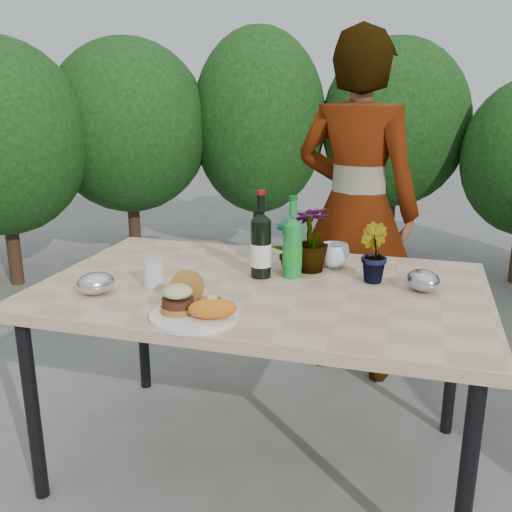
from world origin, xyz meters
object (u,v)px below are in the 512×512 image
(patio_table, at_px, (262,299))
(wine_bottle, at_px, (261,246))
(dinner_plate, at_px, (195,316))
(person, at_px, (356,210))

(patio_table, bearing_deg, wine_bottle, 108.26)
(patio_table, height_order, wine_bottle, wine_bottle)
(patio_table, relative_size, dinner_plate, 5.71)
(patio_table, height_order, dinner_plate, dinner_plate)
(dinner_plate, distance_m, person, 1.33)
(patio_table, relative_size, wine_bottle, 4.82)
(patio_table, bearing_deg, person, 75.58)
(person, bearing_deg, wine_bottle, 85.16)
(patio_table, xyz_separation_m, person, (0.23, 0.91, 0.17))
(patio_table, xyz_separation_m, dinner_plate, (-0.12, -0.37, 0.06))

